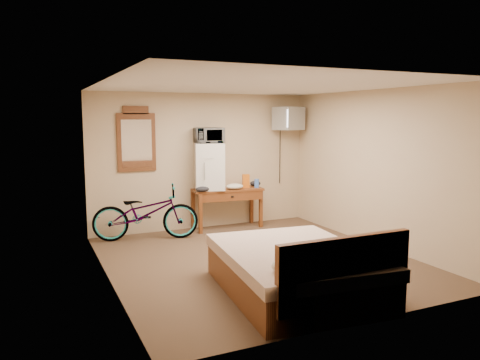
{
  "coord_description": "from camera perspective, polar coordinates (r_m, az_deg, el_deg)",
  "views": [
    {
      "loc": [
        -2.98,
        -5.87,
        2.05
      ],
      "look_at": [
        -0.07,
        0.47,
        1.12
      ],
      "focal_mm": 35.0,
      "sensor_mm": 36.0,
      "label": 1
    }
  ],
  "objects": [
    {
      "name": "room",
      "position": [
        6.63,
        2.25,
        0.63
      ],
      "size": [
        4.6,
        4.64,
        2.5
      ],
      "color": "#4B3425",
      "rests_on": "ground"
    },
    {
      "name": "cloth_cream",
      "position": [
        8.6,
        -0.67,
        -0.79
      ],
      "size": [
        0.33,
        0.25,
        0.1
      ],
      "primitive_type": "ellipsoid",
      "color": "beige",
      "rests_on": "desk"
    },
    {
      "name": "crt_television",
      "position": [
        9.16,
        5.93,
        7.47
      ],
      "size": [
        0.61,
        0.66,
        0.44
      ],
      "color": "black",
      "rests_on": "room"
    },
    {
      "name": "desk",
      "position": [
        8.68,
        -1.48,
        -1.88
      ],
      "size": [
        1.35,
        0.62,
        0.75
      ],
      "color": "brown",
      "rests_on": "floor"
    },
    {
      "name": "wall_mirror",
      "position": [
        8.34,
        -12.51,
        4.79
      ],
      "size": [
        0.67,
        0.04,
        1.13
      ],
      "color": "brown",
      "rests_on": "room"
    },
    {
      "name": "cloth_dark_a",
      "position": [
        8.33,
        -4.61,
        -1.1
      ],
      "size": [
        0.25,
        0.19,
        0.09
      ],
      "primitive_type": "ellipsoid",
      "color": "black",
      "rests_on": "desk"
    },
    {
      "name": "bicycle",
      "position": [
        8.07,
        -11.43,
        -3.94
      ],
      "size": [
        1.85,
        1.01,
        0.92
      ],
      "primitive_type": "imported",
      "rotation": [
        0.0,
        0.0,
        1.33
      ],
      "color": "black",
      "rests_on": "floor"
    },
    {
      "name": "blue_cup",
      "position": [
        8.82,
        2.04,
        -0.39
      ],
      "size": [
        0.09,
        0.09,
        0.16
      ],
      "primitive_type": "cylinder",
      "color": "#4072DB",
      "rests_on": "desk"
    },
    {
      "name": "mini_fridge",
      "position": [
        8.54,
        -3.77,
        1.67
      ],
      "size": [
        0.63,
        0.61,
        0.85
      ],
      "color": "white",
      "rests_on": "desk"
    },
    {
      "name": "bed",
      "position": [
        5.59,
        7.02,
        -10.83
      ],
      "size": [
        1.8,
        2.26,
        0.9
      ],
      "color": "brown",
      "rests_on": "floor"
    },
    {
      "name": "snack_bag",
      "position": [
        8.78,
        0.72,
        -0.11
      ],
      "size": [
        0.14,
        0.1,
        0.25
      ],
      "primitive_type": "cube",
      "rotation": [
        0.0,
        0.0,
        -0.19
      ],
      "color": "#D36312",
      "rests_on": "desk"
    },
    {
      "name": "cloth_dark_b",
      "position": [
        9.01,
        1.87,
        -0.41
      ],
      "size": [
        0.22,
        0.18,
        0.1
      ],
      "primitive_type": "ellipsoid",
      "color": "black",
      "rests_on": "desk"
    },
    {
      "name": "microwave",
      "position": [
        8.5,
        -3.8,
        5.45
      ],
      "size": [
        0.52,
        0.37,
        0.28
      ],
      "primitive_type": "imported",
      "rotation": [
        0.0,
        0.0,
        -0.07
      ],
      "color": "white",
      "rests_on": "mini_fridge"
    }
  ]
}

